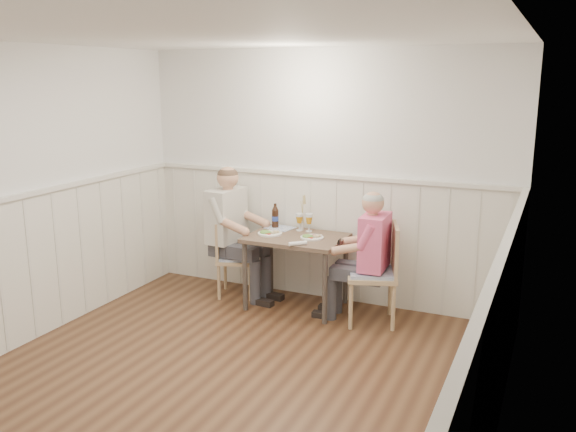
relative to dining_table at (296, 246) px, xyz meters
The scene contains 16 objects.
ground_plane 1.96m from the dining_table, 85.92° to the right, with size 4.50×4.50×0.00m, color #462919.
room_shell 2.04m from the dining_table, 85.92° to the right, with size 4.04×4.54×2.60m.
wainscot 1.16m from the dining_table, 83.50° to the right, with size 4.00×4.49×1.34m.
dining_table is the anchor object (origin of this frame).
chair_right 0.89m from the dining_table, ahead, with size 0.58×0.58×0.97m.
chair_left 0.79m from the dining_table, behind, with size 0.50×0.50×0.83m.
man_in_pink 0.80m from the dining_table, ahead, with size 0.61×0.42×1.30m.
diner_cream 0.79m from the dining_table, behind, with size 0.69×0.48×1.42m.
plate_man 0.21m from the dining_table, ahead, with size 0.23×0.23×0.06m.
plate_diner 0.31m from the dining_table, 169.40° to the right, with size 0.25×0.25×0.06m.
beer_glass_a 0.32m from the dining_table, 77.35° to the left, with size 0.08×0.08×0.19m.
beer_glass_b 0.32m from the dining_table, 105.02° to the left, with size 0.07×0.07×0.18m.
beer_bottle 0.46m from the dining_table, 146.03° to the left, with size 0.07×0.07×0.26m.
rolled_napkin 0.36m from the dining_table, 63.94° to the right, with size 0.16×0.15×0.04m.
grass_vase 0.37m from the dining_table, 100.57° to the left, with size 0.05×0.05×0.39m.
gingham_mat 0.38m from the dining_table, 141.08° to the left, with size 0.32×0.27×0.01m.
Camera 1 is at (2.22, -3.59, 2.33)m, focal length 38.00 mm.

